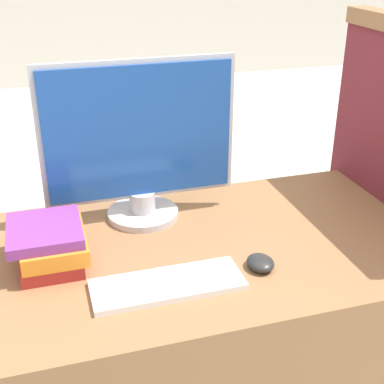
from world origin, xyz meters
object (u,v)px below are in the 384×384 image
(book_stack, at_px, (50,244))
(keyboard, at_px, (168,285))
(monitor, at_px, (140,143))
(mouse, at_px, (260,263))

(book_stack, bearing_deg, keyboard, -36.69)
(keyboard, distance_m, book_stack, 0.33)
(monitor, relative_size, keyboard, 1.52)
(keyboard, xyz_separation_m, mouse, (0.25, 0.01, 0.01))
(keyboard, distance_m, mouse, 0.25)
(book_stack, bearing_deg, mouse, -19.49)
(monitor, height_order, book_stack, monitor)
(monitor, bearing_deg, mouse, -57.66)
(monitor, bearing_deg, book_stack, -146.77)
(mouse, bearing_deg, keyboard, -176.80)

